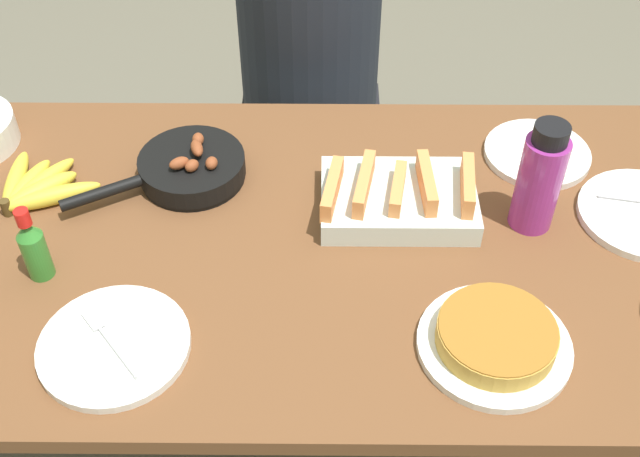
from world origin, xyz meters
The scene contains 11 objects.
ground_plane centered at (0.00, 0.00, 0.00)m, with size 14.00×14.00×0.00m, color #666051.
dining_table centered at (0.00, 0.00, 0.62)m, with size 1.82×0.88×0.71m.
banana_bunch centered at (-0.58, 0.12, 0.73)m, with size 0.21×0.19×0.04m.
melon_tray centered at (0.15, 0.08, 0.74)m, with size 0.31×0.21×0.10m.
skillet centered at (-0.27, 0.18, 0.74)m, with size 0.36×0.25×0.08m.
frittata_plate_side centered at (0.30, -0.26, 0.73)m, with size 0.26×0.26×0.06m.
empty_plate_far_left centered at (0.46, 0.25, 0.72)m, with size 0.22×0.22×0.02m.
empty_plate_far_right centered at (-0.35, -0.26, 0.72)m, with size 0.26×0.26×0.02m.
water_bottle centered at (0.41, 0.05, 0.82)m, with size 0.08×0.08×0.23m.
hot_sauce_bottle centered at (-0.51, -0.09, 0.78)m, with size 0.05×0.05×0.16m.
person_figure centered at (-0.03, 0.74, 0.48)m, with size 0.40×0.40×1.19m.
Camera 1 is at (0.01, -1.08, 1.81)m, focal length 45.00 mm.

